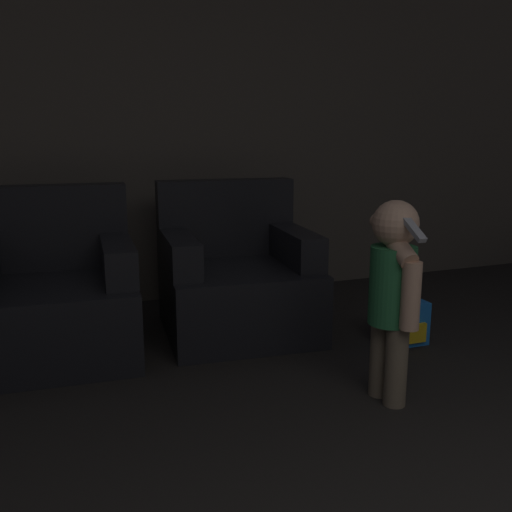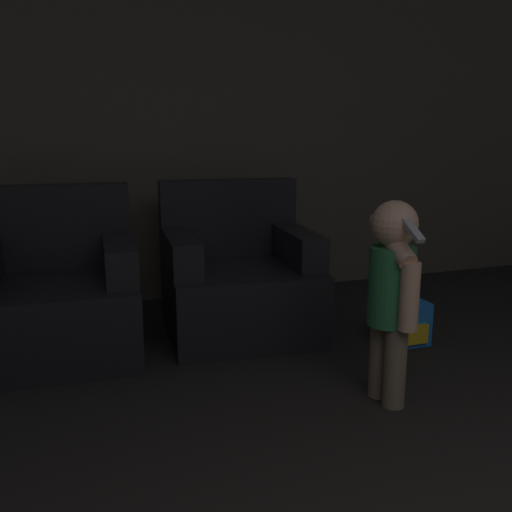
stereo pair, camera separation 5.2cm
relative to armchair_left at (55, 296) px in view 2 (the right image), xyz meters
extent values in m
cube|color=#51493F|center=(0.92, 0.82, 0.99)|extent=(8.40, 0.05, 2.60)
cube|color=black|center=(0.00, -0.05, -0.11)|extent=(0.90, 0.88, 0.41)
cube|color=black|center=(0.02, 0.28, 0.34)|extent=(0.86, 0.21, 0.48)
cube|color=black|center=(0.34, -0.08, 0.20)|extent=(0.20, 0.67, 0.20)
cube|color=black|center=(1.03, -0.05, -0.11)|extent=(0.92, 0.89, 0.41)
cube|color=black|center=(1.06, 0.28, 0.34)|extent=(0.86, 0.23, 0.48)
cube|color=black|center=(0.69, -0.03, 0.20)|extent=(0.22, 0.68, 0.20)
cube|color=black|center=(1.38, -0.08, 0.20)|extent=(0.22, 0.68, 0.20)
cylinder|color=brown|center=(1.37, -1.06, -0.13)|extent=(0.10, 0.10, 0.36)
cylinder|color=brown|center=(1.37, -1.17, -0.13)|extent=(0.10, 0.10, 0.36)
cylinder|color=#236638|center=(1.37, -1.12, 0.22)|extent=(0.20, 0.20, 0.34)
sphere|color=tan|center=(1.37, -1.12, 0.49)|extent=(0.20, 0.20, 0.20)
cylinder|color=tan|center=(1.38, -1.24, 0.21)|extent=(0.08, 0.08, 0.29)
cylinder|color=tan|center=(1.36, -1.12, 0.42)|extent=(0.08, 0.29, 0.21)
cube|color=#99999E|center=(1.36, -1.24, 0.50)|extent=(0.04, 0.16, 0.10)
cube|color=blue|center=(1.84, -0.54, -0.19)|extent=(0.27, 0.17, 0.25)
cube|color=yellow|center=(1.84, -0.64, -0.22)|extent=(0.19, 0.02, 0.11)
camera|label=1|loc=(-0.02, -3.13, 0.87)|focal=40.00mm
camera|label=2|loc=(0.03, -3.14, 0.87)|focal=40.00mm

